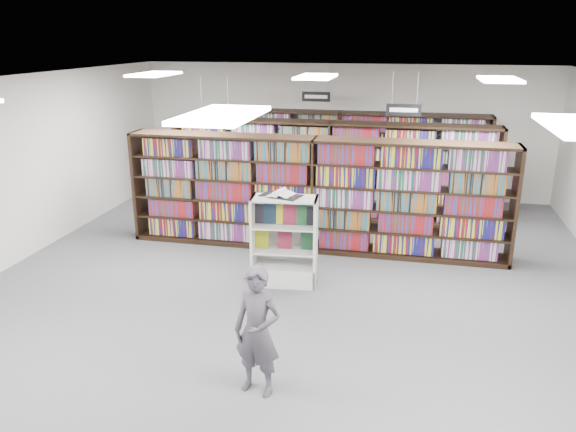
% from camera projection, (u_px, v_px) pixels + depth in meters
% --- Properties ---
extents(floor, '(12.00, 12.00, 0.00)m').
position_uv_depth(floor, '(291.00, 293.00, 8.76)').
color(floor, '#505055').
rests_on(floor, ground).
extents(ceiling, '(10.00, 12.00, 0.10)m').
position_uv_depth(ceiling, '(292.00, 84.00, 7.77)').
color(ceiling, silver).
rests_on(ceiling, wall_back).
extents(wall_back, '(10.00, 0.10, 3.20)m').
position_uv_depth(wall_back, '(342.00, 130.00, 13.84)').
color(wall_back, silver).
rests_on(wall_back, ground).
extents(bookshelf_row_near, '(7.00, 0.60, 2.10)m').
position_uv_depth(bookshelf_row_near, '(314.00, 195.00, 10.29)').
color(bookshelf_row_near, black).
rests_on(bookshelf_row_near, floor).
extents(bookshelf_row_mid, '(7.00, 0.60, 2.10)m').
position_uv_depth(bookshelf_row_mid, '(330.00, 170.00, 12.15)').
color(bookshelf_row_mid, black).
rests_on(bookshelf_row_mid, floor).
extents(bookshelf_row_far, '(7.00, 0.60, 2.10)m').
position_uv_depth(bookshelf_row_far, '(340.00, 155.00, 13.73)').
color(bookshelf_row_far, black).
rests_on(bookshelf_row_far, floor).
extents(aisle_sign_left, '(0.65, 0.02, 0.80)m').
position_uv_depth(aisle_sign_left, '(215.00, 119.00, 9.21)').
color(aisle_sign_left, '#B2B2B7').
rests_on(aisle_sign_left, ceiling).
extents(aisle_sign_right, '(0.65, 0.02, 0.80)m').
position_uv_depth(aisle_sign_right, '(404.00, 109.00, 10.46)').
color(aisle_sign_right, '#B2B2B7').
rests_on(aisle_sign_right, ceiling).
extents(aisle_sign_center, '(0.65, 0.02, 0.80)m').
position_uv_depth(aisle_sign_center, '(316.00, 96.00, 12.73)').
color(aisle_sign_center, '#B2B2B7').
rests_on(aisle_sign_center, ceiling).
extents(troffer_front_center, '(0.60, 1.20, 0.04)m').
position_uv_depth(troffer_front_center, '(222.00, 115.00, 5.00)').
color(troffer_front_center, white).
rests_on(troffer_front_center, ceiling).
extents(troffer_back_left, '(0.60, 1.20, 0.04)m').
position_uv_depth(troffer_back_left, '(154.00, 74.00, 10.26)').
color(troffer_back_left, white).
rests_on(troffer_back_left, ceiling).
extents(troffer_back_center, '(0.60, 1.20, 0.04)m').
position_uv_depth(troffer_back_center, '(316.00, 77.00, 9.64)').
color(troffer_back_center, white).
rests_on(troffer_back_center, ceiling).
extents(troffer_back_right, '(0.60, 1.20, 0.04)m').
position_uv_depth(troffer_back_right, '(500.00, 79.00, 9.03)').
color(troffer_back_right, white).
rests_on(troffer_back_right, ceiling).
extents(endcap_display, '(1.07, 0.61, 1.44)m').
position_uv_depth(endcap_display, '(285.00, 254.00, 9.02)').
color(endcap_display, silver).
rests_on(endcap_display, floor).
extents(open_book, '(0.69, 0.51, 0.13)m').
position_uv_depth(open_book, '(280.00, 194.00, 8.76)').
color(open_book, black).
rests_on(open_book, endcap_display).
extents(shopper, '(0.61, 0.46, 1.50)m').
position_uv_depth(shopper, '(257.00, 331.00, 6.14)').
color(shopper, '#454049').
rests_on(shopper, floor).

